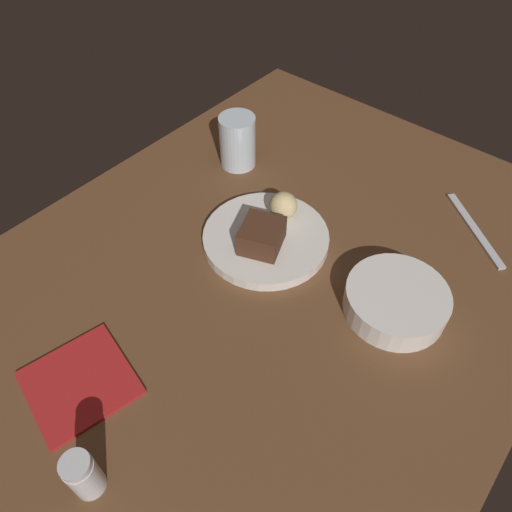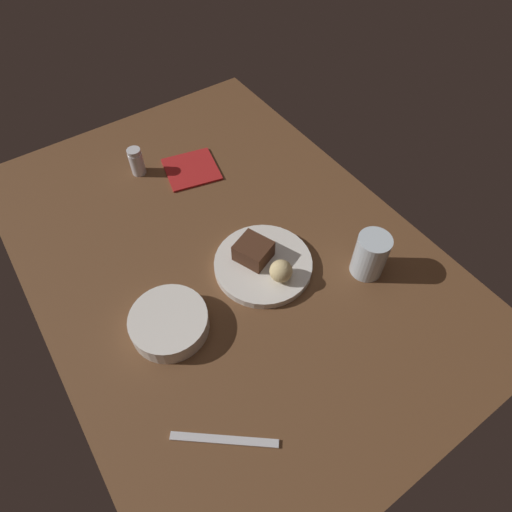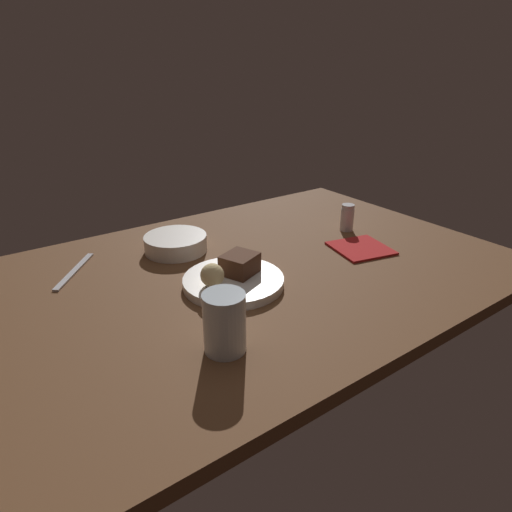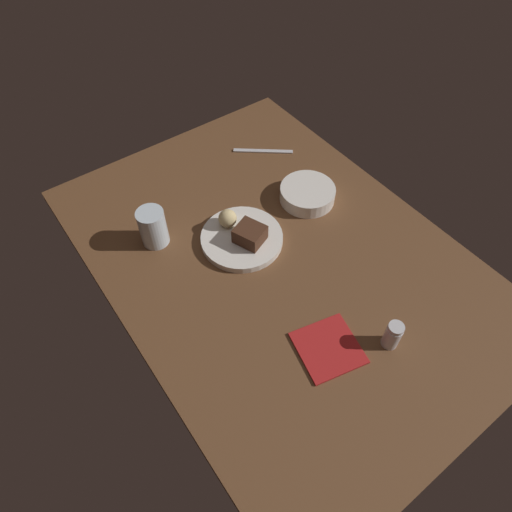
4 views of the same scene
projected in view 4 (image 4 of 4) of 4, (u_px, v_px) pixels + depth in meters
The scene contains 9 objects.
dining_table at pixel (278, 259), 119.68cm from camera, with size 120.00×84.00×3.00cm, color brown.
dessert_plate at pixel (242, 238), 120.94cm from camera, with size 22.03×22.03×1.91cm, color white.
chocolate_cake_slice at pixel (250, 234), 117.63cm from camera, with size 7.25×6.64×4.44cm, color #472819.
bread_roll at pixel (228, 218), 120.78cm from camera, with size 4.98×4.98×4.98cm, color #DBC184.
salt_shaker at pixel (393, 335), 99.83cm from camera, with size 3.74×3.74×7.64cm.
water_glass at pixel (153, 227), 117.52cm from camera, with size 7.23×7.23×10.71cm, color silver.
side_bowl at pixel (307, 194), 129.85cm from camera, with size 15.88×15.88×4.21cm, color white.
butter_knife at pixel (263, 151), 144.58cm from camera, with size 19.00×1.40×0.50cm, color silver.
folded_napkin at pixel (328, 348), 101.74cm from camera, with size 13.59×13.57×0.60cm, color #B21E1E.
Camera 4 is at (55.81, -47.91, 96.09)cm, focal length 31.67 mm.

